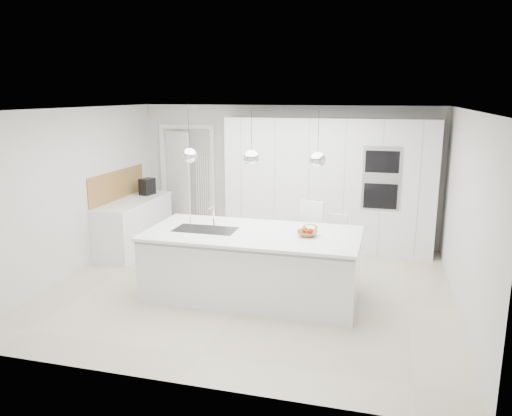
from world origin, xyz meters
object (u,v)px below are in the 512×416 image
(fruit_bowl, at_px, (307,234))
(bar_stool_left, at_px, (310,242))
(bar_stool_right, at_px, (335,249))
(island_base, at_px, (252,267))
(espresso_machine, at_px, (147,187))

(fruit_bowl, distance_m, bar_stool_left, 0.87)
(fruit_bowl, relative_size, bar_stool_right, 0.28)
(fruit_bowl, xyz_separation_m, bar_stool_right, (0.28, 0.88, -0.45))
(island_base, relative_size, bar_stool_left, 2.42)
(island_base, bearing_deg, fruit_bowl, 3.45)
(fruit_bowl, height_order, espresso_machine, espresso_machine)
(bar_stool_right, bearing_deg, island_base, -127.54)
(bar_stool_right, bearing_deg, espresso_machine, 173.47)
(island_base, distance_m, espresso_machine, 3.28)
(fruit_bowl, relative_size, espresso_machine, 0.91)
(fruit_bowl, bearing_deg, bar_stool_right, 72.02)
(fruit_bowl, height_order, bar_stool_right, bar_stool_right)
(island_base, height_order, fruit_bowl, fruit_bowl)
(bar_stool_left, height_order, bar_stool_right, bar_stool_left)
(fruit_bowl, height_order, bar_stool_left, bar_stool_left)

